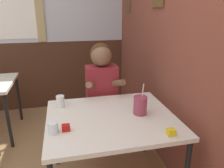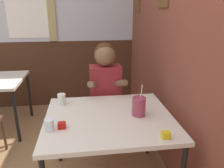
{
  "view_description": "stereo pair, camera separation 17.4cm",
  "coord_description": "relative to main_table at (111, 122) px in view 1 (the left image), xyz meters",
  "views": [
    {
      "loc": [
        0.38,
        -1.31,
        1.6
      ],
      "look_at": [
        0.8,
        0.5,
        0.95
      ],
      "focal_mm": 35.0,
      "sensor_mm": 36.0,
      "label": 1
    },
    {
      "loc": [
        0.55,
        -1.34,
        1.6
      ],
      "look_at": [
        0.8,
        0.5,
        0.95
      ],
      "focal_mm": 35.0,
      "sensor_mm": 36.0,
      "label": 2
    }
  ],
  "objects": [
    {
      "name": "glass_center",
      "position": [
        -0.42,
        0.29,
        0.11
      ],
      "size": [
        0.08,
        0.08,
        0.11
      ],
      "color": "silver",
      "rests_on": "main_table"
    },
    {
      "name": "glass_near_pitcher",
      "position": [
        -0.47,
        -0.16,
        0.1
      ],
      "size": [
        0.07,
        0.07,
        0.09
      ],
      "color": "silver",
      "rests_on": "main_table"
    },
    {
      "name": "person_seated",
      "position": [
        0.03,
        0.62,
        0.02
      ],
      "size": [
        0.42,
        0.42,
        1.26
      ],
      "color": "maroon",
      "rests_on": "ground_plane"
    },
    {
      "name": "condiment_ketchup",
      "position": [
        -0.38,
        -0.15,
        0.08
      ],
      "size": [
        0.06,
        0.04,
        0.05
      ],
      "color": "#B7140F",
      "rests_on": "main_table"
    },
    {
      "name": "cocktail_pitcher",
      "position": [
        0.25,
        -0.01,
        0.14
      ],
      "size": [
        0.12,
        0.12,
        0.28
      ],
      "color": "#99384C",
      "rests_on": "main_table"
    },
    {
      "name": "brick_wall_right",
      "position": [
        0.66,
        0.83,
        0.68
      ],
      "size": [
        0.08,
        4.28,
        2.7
      ],
      "color": "brown",
      "rests_on": "ground_plane"
    },
    {
      "name": "main_table",
      "position": [
        0.0,
        0.0,
        0.0
      ],
      "size": [
        1.08,
        0.93,
        0.73
      ],
      "color": "beige",
      "rests_on": "ground_plane"
    },
    {
      "name": "back_wall",
      "position": [
        -0.76,
        2.0,
        0.69
      ],
      "size": [
        5.75,
        0.09,
        2.7
      ],
      "color": "silver",
      "rests_on": "ground_plane"
    },
    {
      "name": "condiment_mustard",
      "position": [
        0.36,
        -0.38,
        0.08
      ],
      "size": [
        0.06,
        0.04,
        0.05
      ],
      "color": "yellow",
      "rests_on": "main_table"
    }
  ]
}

